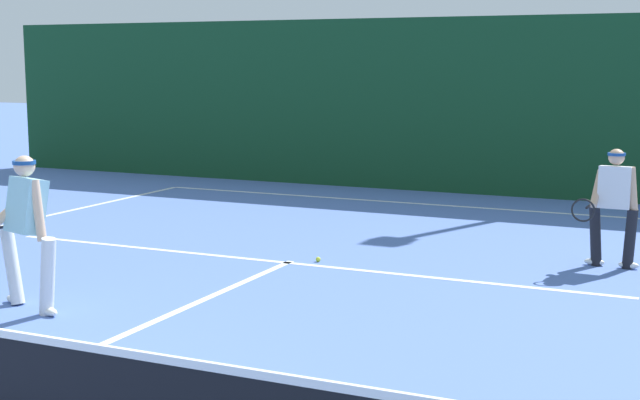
% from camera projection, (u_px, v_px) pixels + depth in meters
% --- Properties ---
extents(court_line_baseline_far, '(10.74, 0.10, 0.01)m').
position_uv_depth(court_line_baseline_far, '(421.00, 204.00, 16.94)').
color(court_line_baseline_far, white).
rests_on(court_line_baseline_far, ground_plane).
extents(court_line_service, '(8.75, 0.10, 0.01)m').
position_uv_depth(court_line_service, '(287.00, 263.00, 12.00)').
color(court_line_service, white).
rests_on(court_line_service, ground_plane).
extents(court_line_centre, '(0.10, 6.40, 0.01)m').
position_uv_depth(court_line_centre, '(149.00, 324.00, 9.23)').
color(court_line_centre, white).
rests_on(court_line_centre, ground_plane).
extents(player_near, '(1.09, 0.89, 1.65)m').
position_uv_depth(player_near, '(26.00, 225.00, 9.63)').
color(player_near, silver).
rests_on(player_near, ground_plane).
extents(player_far, '(0.79, 0.85, 1.52)m').
position_uv_depth(player_far, '(614.00, 203.00, 11.64)').
color(player_far, black).
rests_on(player_far, ground_plane).
extents(tennis_ball, '(0.07, 0.07, 0.07)m').
position_uv_depth(tennis_ball, '(318.00, 259.00, 12.06)').
color(tennis_ball, '#D1E033').
rests_on(tennis_ball, ground_plane).
extents(back_fence_windscreen, '(21.45, 0.12, 3.47)m').
position_uv_depth(back_fence_windscreen, '(449.00, 106.00, 18.18)').
color(back_fence_windscreen, '#143F21').
rests_on(back_fence_windscreen, ground_plane).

